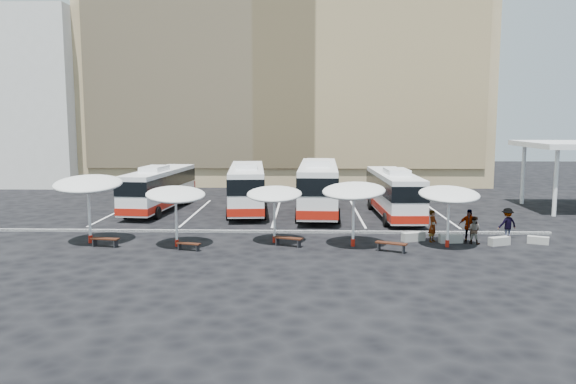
{
  "coord_description": "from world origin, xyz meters",
  "views": [
    {
      "loc": [
        2.06,
        -33.26,
        6.94
      ],
      "look_at": [
        1.0,
        3.0,
        2.2
      ],
      "focal_mm": 35.0,
      "sensor_mm": 36.0,
      "label": 1
    }
  ],
  "objects_px": {
    "sunshade_1": "(176,195)",
    "wood_bench_0": "(105,240)",
    "sunshade_3": "(354,191)",
    "wood_bench_2": "(288,240)",
    "bus_3": "(394,192)",
    "sunshade_4": "(449,195)",
    "sunshade_0": "(88,184)",
    "passenger_1": "(474,230)",
    "passenger_0": "(433,226)",
    "bus_1": "(247,186)",
    "conc_bench_3": "(538,240)",
    "wood_bench_3": "(391,245)",
    "conc_bench_2": "(499,241)",
    "wood_bench_1": "(189,245)",
    "bus_2": "(318,185)",
    "conc_bench_1": "(451,239)",
    "passenger_2": "(469,226)",
    "conc_bench_0": "(413,237)",
    "bus_0": "(159,187)",
    "passenger_3": "(507,224)",
    "sunshade_2": "(274,194)"
  },
  "relations": [
    {
      "from": "bus_2",
      "to": "wood_bench_1",
      "type": "height_order",
      "value": "bus_2"
    },
    {
      "from": "bus_0",
      "to": "wood_bench_3",
      "type": "height_order",
      "value": "bus_0"
    },
    {
      "from": "wood_bench_1",
      "to": "wood_bench_2",
      "type": "distance_m",
      "value": 5.38
    },
    {
      "from": "wood_bench_1",
      "to": "conc_bench_2",
      "type": "bearing_deg",
      "value": 5.96
    },
    {
      "from": "sunshade_2",
      "to": "conc_bench_1",
      "type": "xyz_separation_m",
      "value": [
        9.94,
        0.24,
        -2.52
      ]
    },
    {
      "from": "bus_3",
      "to": "wood_bench_0",
      "type": "bearing_deg",
      "value": -151.7
    },
    {
      "from": "bus_2",
      "to": "sunshade_2",
      "type": "bearing_deg",
      "value": -102.96
    },
    {
      "from": "bus_3",
      "to": "sunshade_4",
      "type": "xyz_separation_m",
      "value": [
        1.47,
        -9.4,
        1.09
      ]
    },
    {
      "from": "bus_3",
      "to": "sunshade_0",
      "type": "relative_size",
      "value": 2.6
    },
    {
      "from": "sunshade_4",
      "to": "wood_bench_1",
      "type": "bearing_deg",
      "value": -174.88
    },
    {
      "from": "conc_bench_3",
      "to": "conc_bench_0",
      "type": "bearing_deg",
      "value": 175.64
    },
    {
      "from": "sunshade_3",
      "to": "wood_bench_2",
      "type": "xyz_separation_m",
      "value": [
        -3.56,
        -0.15,
        -2.67
      ]
    },
    {
      "from": "bus_0",
      "to": "passenger_3",
      "type": "xyz_separation_m",
      "value": [
        22.75,
        -9.52,
        -0.86
      ]
    },
    {
      "from": "passenger_0",
      "to": "bus_1",
      "type": "bearing_deg",
      "value": 83.5
    },
    {
      "from": "conc_bench_3",
      "to": "passenger_1",
      "type": "xyz_separation_m",
      "value": [
        -3.6,
        -0.1,
        0.57
      ]
    },
    {
      "from": "bus_3",
      "to": "sunshade_4",
      "type": "bearing_deg",
      "value": -82.79
    },
    {
      "from": "wood_bench_1",
      "to": "passenger_1",
      "type": "height_order",
      "value": "passenger_1"
    },
    {
      "from": "bus_2",
      "to": "wood_bench_1",
      "type": "relative_size",
      "value": 9.35
    },
    {
      "from": "bus_1",
      "to": "conc_bench_2",
      "type": "xyz_separation_m",
      "value": [
        15.14,
        -11.28,
        -1.68
      ]
    },
    {
      "from": "conc_bench_2",
      "to": "passenger_2",
      "type": "distance_m",
      "value": 1.8
    },
    {
      "from": "conc_bench_2",
      "to": "conc_bench_3",
      "type": "height_order",
      "value": "conc_bench_2"
    },
    {
      "from": "wood_bench_1",
      "to": "conc_bench_0",
      "type": "xyz_separation_m",
      "value": [
        12.37,
        2.69,
        -0.06
      ]
    },
    {
      "from": "wood_bench_3",
      "to": "conc_bench_3",
      "type": "xyz_separation_m",
      "value": [
        8.51,
        2.18,
        -0.18
      ]
    },
    {
      "from": "wood_bench_3",
      "to": "conc_bench_1",
      "type": "bearing_deg",
      "value": 32.11
    },
    {
      "from": "conc_bench_1",
      "to": "sunshade_0",
      "type": "bearing_deg",
      "value": -178.21
    },
    {
      "from": "bus_1",
      "to": "sunshade_1",
      "type": "distance_m",
      "value": 12.4
    },
    {
      "from": "bus_3",
      "to": "passenger_0",
      "type": "distance_m",
      "value": 8.21
    },
    {
      "from": "wood_bench_2",
      "to": "passenger_1",
      "type": "height_order",
      "value": "passenger_1"
    },
    {
      "from": "bus_2",
      "to": "conc_bench_1",
      "type": "bearing_deg",
      "value": -52.13
    },
    {
      "from": "wood_bench_0",
      "to": "wood_bench_1",
      "type": "height_order",
      "value": "wood_bench_0"
    },
    {
      "from": "wood_bench_0",
      "to": "passenger_1",
      "type": "height_order",
      "value": "passenger_1"
    },
    {
      "from": "conc_bench_3",
      "to": "passenger_0",
      "type": "relative_size",
      "value": 0.61
    },
    {
      "from": "sunshade_3",
      "to": "conc_bench_3",
      "type": "height_order",
      "value": "sunshade_3"
    },
    {
      "from": "sunshade_4",
      "to": "wood_bench_1",
      "type": "height_order",
      "value": "sunshade_4"
    },
    {
      "from": "sunshade_3",
      "to": "sunshade_4",
      "type": "distance_m",
      "value": 5.13
    },
    {
      "from": "sunshade_1",
      "to": "conc_bench_3",
      "type": "relative_size",
      "value": 3.73
    },
    {
      "from": "passenger_0",
      "to": "conc_bench_1",
      "type": "bearing_deg",
      "value": -68.01
    },
    {
      "from": "sunshade_0",
      "to": "wood_bench_0",
      "type": "height_order",
      "value": "sunshade_0"
    },
    {
      "from": "sunshade_1",
      "to": "wood_bench_0",
      "type": "distance_m",
      "value": 4.62
    },
    {
      "from": "passenger_0",
      "to": "wood_bench_0",
      "type": "bearing_deg",
      "value": 131.32
    },
    {
      "from": "bus_0",
      "to": "passenger_2",
      "type": "height_order",
      "value": "bus_0"
    },
    {
      "from": "conc_bench_2",
      "to": "bus_1",
      "type": "bearing_deg",
      "value": 143.31
    },
    {
      "from": "wood_bench_1",
      "to": "bus_2",
      "type": "bearing_deg",
      "value": 59.74
    },
    {
      "from": "wood_bench_2",
      "to": "passenger_0",
      "type": "distance_m",
      "value": 8.3
    },
    {
      "from": "sunshade_4",
      "to": "passenger_1",
      "type": "bearing_deg",
      "value": 25.99
    },
    {
      "from": "bus_2",
      "to": "wood_bench_0",
      "type": "height_order",
      "value": "bus_2"
    },
    {
      "from": "sunshade_3",
      "to": "conc_bench_2",
      "type": "bearing_deg",
      "value": 3.34
    },
    {
      "from": "conc_bench_2",
      "to": "sunshade_4",
      "type": "bearing_deg",
      "value": -170.19
    },
    {
      "from": "bus_1",
      "to": "wood_bench_2",
      "type": "height_order",
      "value": "bus_1"
    },
    {
      "from": "bus_0",
      "to": "passenger_3",
      "type": "height_order",
      "value": "bus_0"
    }
  ]
}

